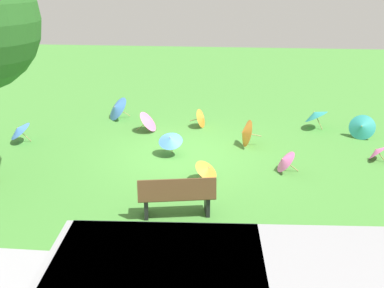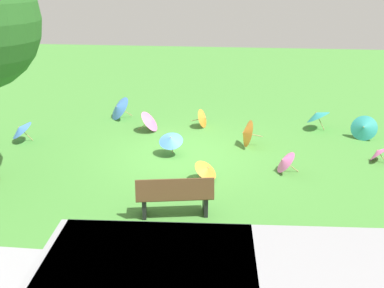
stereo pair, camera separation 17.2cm
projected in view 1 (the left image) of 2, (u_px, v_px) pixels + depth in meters
name	position (u px, v px, depth m)	size (l,w,h in m)	color
ground	(184.00, 155.00, 12.94)	(40.00, 40.00, 0.00)	#478C38
park_bench	(177.00, 196.00, 9.52)	(1.66, 0.77, 0.90)	brown
parasol_pink_0	(149.00, 121.00, 14.72)	(0.77, 0.81, 0.68)	tan
parasol_blue_0	(116.00, 108.00, 15.93)	(1.04, 1.11, 0.82)	tan
parasol_teal_1	(315.00, 114.00, 14.95)	(1.01, 1.02, 0.75)	tan
parasol_pink_1	(284.00, 160.00, 11.73)	(0.68, 0.70, 0.60)	tan
parasol_orange_0	(202.00, 118.00, 15.12)	(0.66, 0.69, 0.63)	tan
parasol_pink_2	(377.00, 151.00, 12.47)	(0.76, 0.79, 0.52)	tan
parasol_blue_1	(170.00, 139.00, 12.71)	(0.70, 0.69, 0.69)	tan
parasol_orange_1	(245.00, 133.00, 13.44)	(0.76, 0.86, 0.82)	tan
parasol_teal_4	(362.00, 127.00, 14.07)	(0.92, 0.86, 0.76)	tan
parasol_blue_3	(19.00, 130.00, 13.71)	(0.90, 0.93, 0.68)	tan
parasol_orange_2	(207.00, 169.00, 11.21)	(0.77, 0.79, 0.55)	tan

